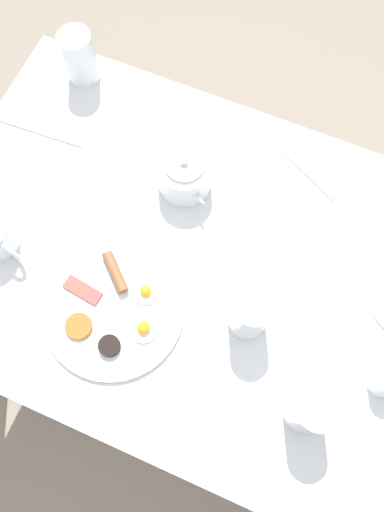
{
  "coord_description": "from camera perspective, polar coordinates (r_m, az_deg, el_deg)",
  "views": [
    {
      "loc": [
        -0.33,
        -0.14,
        1.76
      ],
      "look_at": [
        0.0,
        0.0,
        0.73
      ],
      "focal_mm": 35.0,
      "sensor_mm": 36.0,
      "label": 1
    }
  ],
  "objects": [
    {
      "name": "wine_glass_spare",
      "position": [
        1.01,
        13.36,
        -16.82
      ],
      "size": [
        0.08,
        0.08,
        0.15
      ],
      "color": "white",
      "rests_on": "table"
    },
    {
      "name": "spoon_for_tea",
      "position": [
        1.14,
        7.59,
        1.87
      ],
      "size": [
        0.14,
        0.08,
        0.0
      ],
      "rotation": [
        0.0,
        0.0,
        5.17
      ],
      "color": "silver",
      "rests_on": "table"
    },
    {
      "name": "knife_by_plate",
      "position": [
        1.31,
        -16.86,
        13.43
      ],
      "size": [
        0.03,
        0.22,
        0.0
      ],
      "rotation": [
        0.0,
        0.0,
        3.2
      ],
      "color": "silver",
      "rests_on": "table"
    },
    {
      "name": "ground_plane",
      "position": [
        1.8,
        0.0,
        -7.58
      ],
      "size": [
        8.0,
        8.0,
        0.0
      ],
      "primitive_type": "plane",
      "color": "gray"
    },
    {
      "name": "fork_by_plate",
      "position": [
        1.23,
        13.25,
        9.06
      ],
      "size": [
        0.09,
        0.15,
        0.0
      ],
      "rotation": [
        0.0,
        0.0,
        5.81
      ],
      "color": "silver",
      "rests_on": "table"
    },
    {
      "name": "table",
      "position": [
        1.18,
        0.0,
        -1.38
      ],
      "size": [
        0.84,
        1.21,
        0.71
      ],
      "color": "silver",
      "rests_on": "ground_plane"
    },
    {
      "name": "teapot_far",
      "position": [
        1.15,
        -0.88,
        9.39
      ],
      "size": [
        0.14,
        0.17,
        0.11
      ],
      "rotation": [
        0.0,
        0.0,
        4.03
      ],
      "color": "white",
      "rests_on": "table"
    },
    {
      "name": "water_glass_short",
      "position": [
        1.01,
        6.64,
        -6.59
      ],
      "size": [
        0.08,
        0.08,
        0.14
      ],
      "color": "white",
      "rests_on": "table"
    },
    {
      "name": "water_glass_tall",
      "position": [
        1.33,
        -12.74,
        21.32
      ],
      "size": [
        0.08,
        0.08,
        0.13
      ],
      "color": "white",
      "rests_on": "table"
    },
    {
      "name": "breakfast_plate",
      "position": [
        1.09,
        -8.91,
        -6.05
      ],
      "size": [
        0.3,
        0.3,
        0.04
      ],
      "color": "white",
      "rests_on": "table"
    }
  ]
}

